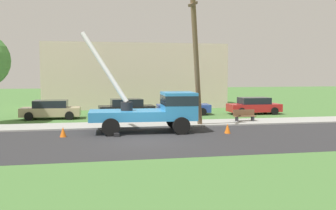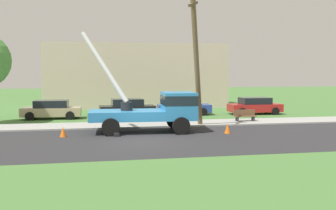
{
  "view_description": "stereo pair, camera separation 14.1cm",
  "coord_description": "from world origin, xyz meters",
  "px_view_note": "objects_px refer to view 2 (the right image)",
  "views": [
    {
      "loc": [
        -2.7,
        -19.75,
        3.49
      ],
      "look_at": [
        1.8,
        2.85,
        1.59
      ],
      "focal_mm": 41.45,
      "sensor_mm": 36.0,
      "label": 1
    },
    {
      "loc": [
        -2.56,
        -19.77,
        3.49
      ],
      "look_at": [
        1.8,
        2.85,
        1.59
      ],
      "focal_mm": 41.45,
      "sensor_mm": 36.0,
      "label": 2
    }
  ],
  "objects_px": {
    "leaning_utility_pole": "(196,57)",
    "traffic_cone_behind": "(63,132)",
    "park_bench": "(245,116)",
    "utility_truck": "(157,108)",
    "parked_sedan_red": "(255,106)",
    "parked_sedan_tan": "(52,110)",
    "traffic_cone_ahead": "(227,129)",
    "parked_sedan_blue": "(184,106)",
    "parked_sedan_black": "(127,108)"
  },
  "relations": [
    {
      "from": "leaning_utility_pole",
      "to": "traffic_cone_behind",
      "type": "xyz_separation_m",
      "value": [
        -8.06,
        -2.0,
        -4.21
      ]
    },
    {
      "from": "traffic_cone_behind",
      "to": "park_bench",
      "type": "height_order",
      "value": "park_bench"
    },
    {
      "from": "utility_truck",
      "to": "park_bench",
      "type": "xyz_separation_m",
      "value": [
        6.84,
        3.18,
        -0.95
      ]
    },
    {
      "from": "utility_truck",
      "to": "parked_sedan_red",
      "type": "bearing_deg",
      "value": 40.13
    },
    {
      "from": "parked_sedan_tan",
      "to": "traffic_cone_ahead",
      "type": "bearing_deg",
      "value": -41.25
    },
    {
      "from": "utility_truck",
      "to": "parked_sedan_red",
      "type": "relative_size",
      "value": 1.53
    },
    {
      "from": "parked_sedan_blue",
      "to": "parked_sedan_red",
      "type": "xyz_separation_m",
      "value": [
        6.03,
        -0.67,
        0.0
      ]
    },
    {
      "from": "traffic_cone_behind",
      "to": "park_bench",
      "type": "bearing_deg",
      "value": 18.38
    },
    {
      "from": "traffic_cone_ahead",
      "to": "parked_sedan_red",
      "type": "bearing_deg",
      "value": 58.67
    },
    {
      "from": "leaning_utility_pole",
      "to": "parked_sedan_blue",
      "type": "distance_m",
      "value": 8.72
    },
    {
      "from": "leaning_utility_pole",
      "to": "parked_sedan_red",
      "type": "height_order",
      "value": "leaning_utility_pole"
    },
    {
      "from": "park_bench",
      "to": "leaning_utility_pole",
      "type": "bearing_deg",
      "value": -153.66
    },
    {
      "from": "traffic_cone_ahead",
      "to": "park_bench",
      "type": "distance_m",
      "value": 5.43
    },
    {
      "from": "parked_sedan_red",
      "to": "park_bench",
      "type": "bearing_deg",
      "value": -120.21
    },
    {
      "from": "parked_sedan_blue",
      "to": "parked_sedan_tan",
      "type": "bearing_deg",
      "value": -175.3
    },
    {
      "from": "leaning_utility_pole",
      "to": "parked_sedan_black",
      "type": "distance_m",
      "value": 9.1
    },
    {
      "from": "parked_sedan_tan",
      "to": "parked_sedan_blue",
      "type": "relative_size",
      "value": 0.99
    },
    {
      "from": "traffic_cone_ahead",
      "to": "parked_sedan_red",
      "type": "height_order",
      "value": "parked_sedan_red"
    },
    {
      "from": "traffic_cone_behind",
      "to": "parked_sedan_black",
      "type": "xyz_separation_m",
      "value": [
        4.33,
        9.4,
        0.43
      ]
    },
    {
      "from": "utility_truck",
      "to": "leaning_utility_pole",
      "type": "height_order",
      "value": "leaning_utility_pole"
    },
    {
      "from": "parked_sedan_tan",
      "to": "parked_sedan_black",
      "type": "relative_size",
      "value": 1.0
    },
    {
      "from": "parked_sedan_black",
      "to": "parked_sedan_red",
      "type": "height_order",
      "value": "same"
    },
    {
      "from": "leaning_utility_pole",
      "to": "parked_sedan_blue",
      "type": "bearing_deg",
      "value": 82.27
    },
    {
      "from": "leaning_utility_pole",
      "to": "parked_sedan_red",
      "type": "bearing_deg",
      "value": 45.13
    },
    {
      "from": "traffic_cone_ahead",
      "to": "traffic_cone_behind",
      "type": "height_order",
      "value": "same"
    },
    {
      "from": "parked_sedan_red",
      "to": "parked_sedan_tan",
      "type": "bearing_deg",
      "value": -179.3
    },
    {
      "from": "traffic_cone_behind",
      "to": "parked_sedan_blue",
      "type": "xyz_separation_m",
      "value": [
        9.11,
        9.79,
        0.43
      ]
    },
    {
      "from": "traffic_cone_behind",
      "to": "park_bench",
      "type": "xyz_separation_m",
      "value": [
        12.19,
        4.05,
        0.18
      ]
    },
    {
      "from": "utility_truck",
      "to": "parked_sedan_black",
      "type": "xyz_separation_m",
      "value": [
        -1.02,
        8.53,
        -0.7
      ]
    },
    {
      "from": "parked_sedan_tan",
      "to": "parked_sedan_red",
      "type": "distance_m",
      "value": 16.64
    },
    {
      "from": "utility_truck",
      "to": "traffic_cone_ahead",
      "type": "relative_size",
      "value": 12.06
    },
    {
      "from": "traffic_cone_ahead",
      "to": "traffic_cone_behind",
      "type": "distance_m",
      "value": 9.28
    },
    {
      "from": "traffic_cone_ahead",
      "to": "parked_sedan_black",
      "type": "xyz_separation_m",
      "value": [
        -4.94,
        9.92,
        0.43
      ]
    },
    {
      "from": "parked_sedan_black",
      "to": "parked_sedan_red",
      "type": "distance_m",
      "value": 10.82
    },
    {
      "from": "leaning_utility_pole",
      "to": "parked_sedan_black",
      "type": "xyz_separation_m",
      "value": [
        -3.73,
        7.39,
        -3.78
      ]
    },
    {
      "from": "leaning_utility_pole",
      "to": "traffic_cone_behind",
      "type": "height_order",
      "value": "leaning_utility_pole"
    },
    {
      "from": "utility_truck",
      "to": "parked_sedan_blue",
      "type": "bearing_deg",
      "value": 67.15
    },
    {
      "from": "traffic_cone_ahead",
      "to": "traffic_cone_behind",
      "type": "bearing_deg",
      "value": 176.74
    },
    {
      "from": "leaning_utility_pole",
      "to": "parked_sedan_black",
      "type": "relative_size",
      "value": 1.95
    },
    {
      "from": "leaning_utility_pole",
      "to": "parked_sedan_tan",
      "type": "xyz_separation_m",
      "value": [
        -9.56,
        6.91,
        -3.78
      ]
    },
    {
      "from": "leaning_utility_pole",
      "to": "park_bench",
      "type": "xyz_separation_m",
      "value": [
        4.13,
        2.05,
        -4.03
      ]
    },
    {
      "from": "traffic_cone_ahead",
      "to": "park_bench",
      "type": "bearing_deg",
      "value": 57.46
    },
    {
      "from": "traffic_cone_behind",
      "to": "parked_sedan_red",
      "type": "bearing_deg",
      "value": 31.06
    },
    {
      "from": "utility_truck",
      "to": "parked_sedan_black",
      "type": "height_order",
      "value": "utility_truck"
    },
    {
      "from": "utility_truck",
      "to": "parked_sedan_blue",
      "type": "height_order",
      "value": "utility_truck"
    },
    {
      "from": "utility_truck",
      "to": "parked_sedan_red",
      "type": "height_order",
      "value": "utility_truck"
    },
    {
      "from": "utility_truck",
      "to": "traffic_cone_behind",
      "type": "relative_size",
      "value": 12.06
    },
    {
      "from": "utility_truck",
      "to": "traffic_cone_behind",
      "type": "xyz_separation_m",
      "value": [
        -5.35,
        -0.87,
        -1.13
      ]
    },
    {
      "from": "park_bench",
      "to": "parked_sedan_tan",
      "type": "bearing_deg",
      "value": 160.43
    },
    {
      "from": "traffic_cone_ahead",
      "to": "parked_sedan_black",
      "type": "height_order",
      "value": "parked_sedan_black"
    }
  ]
}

